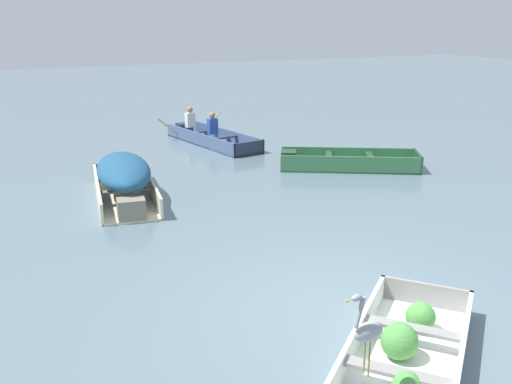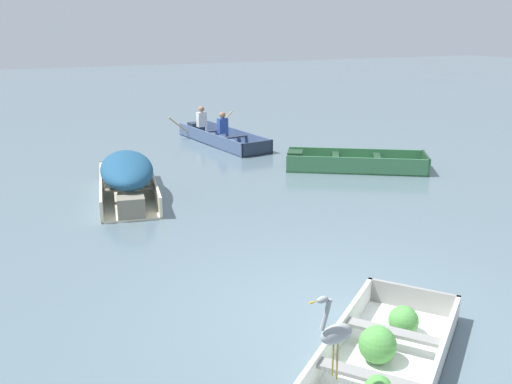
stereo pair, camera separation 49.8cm
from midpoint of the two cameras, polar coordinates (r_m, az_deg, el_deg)
The scene contains 6 objects.
ground_plane at distance 7.36m, azimuth 7.15°, elevation -11.48°, with size 80.00×80.00×0.00m, color slate.
dinghy_white_foreground at distance 6.20m, azimuth 12.25°, elevation -16.11°, with size 2.99×2.77×0.44m.
skiff_green_near_moored at distance 13.99m, azimuth 7.67°, elevation 2.94°, with size 3.38×2.56×0.41m.
skiff_cream_mid_moored at distance 11.69m, azimuth -14.27°, elevation 1.60°, with size 1.54×3.18×0.88m.
rowboat_slate_blue_with_crew at distance 16.85m, azimuth -5.61°, elevation 5.56°, with size 2.21×3.83×0.93m.
heron_on_dinghy at distance 5.13m, azimuth 8.28°, elevation -13.46°, with size 0.46×0.17×0.84m.
Camera 1 is at (-3.85, -5.27, 3.48)m, focal length 40.00 mm.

